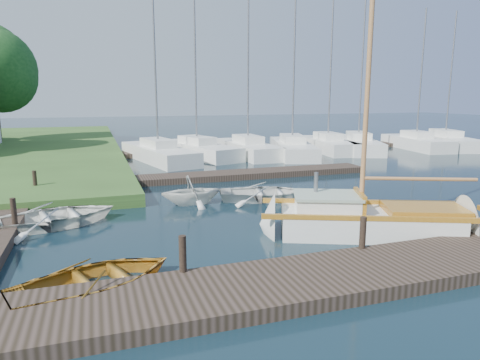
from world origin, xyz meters
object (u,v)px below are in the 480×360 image
object	(u,v)px
marina_boat_6	(416,142)
marina_boat_7	(445,140)
marina_boat_2	(248,147)
marina_boat_0	(158,152)
tender_c	(266,191)
marina_boat_4	(328,144)
marina_boat_3	(292,147)
marina_boat_1	(197,149)
tender_a	(54,214)
dinghy	(95,275)
mooring_post_5	(35,181)
mooring_post_2	(363,233)
sailboat	(373,223)
mooring_post_4	(14,211)
marina_boat_5	(358,143)
mooring_post_1	(183,254)

from	to	relation	value
marina_boat_6	marina_boat_7	world-z (taller)	marina_boat_7
marina_boat_2	marina_boat_0	bearing A→B (deg)	93.94
tender_c	marina_boat_4	size ratio (longest dim) A/B	0.32
marina_boat_3	marina_boat_1	bearing A→B (deg)	97.34
tender_a	dinghy	bearing A→B (deg)	178.39
mooring_post_5	marina_boat_6	bearing A→B (deg)	18.12
tender_c	tender_a	bearing A→B (deg)	113.69
tender_a	tender_c	size ratio (longest dim) A/B	1.05
mooring_post_2	marina_boat_0	size ratio (longest dim) A/B	0.08
mooring_post_5	marina_boat_3	bearing A→B (deg)	28.83
sailboat	marina_boat_0	xyz separation A→B (m)	(-3.83, 17.00, 0.22)
marina_boat_3	marina_boat_6	xyz separation A→B (m)	(10.73, 0.05, -0.00)
sailboat	marina_boat_7	size ratio (longest dim) A/B	0.93
marina_boat_0	marina_boat_2	xyz separation A→B (m)	(6.25, 0.52, 0.01)
mooring_post_4	sailboat	world-z (taller)	sailboat
marina_boat_1	dinghy	bearing A→B (deg)	143.32
marina_boat_5	mooring_post_1	bearing A→B (deg)	160.74
dinghy	marina_boat_3	world-z (taller)	marina_boat_3
mooring_post_5	marina_boat_5	bearing A→B (deg)	23.21
tender_c	marina_boat_5	bearing A→B (deg)	-29.87
marina_boat_4	marina_boat_3	bearing A→B (deg)	112.99
dinghy	marina_boat_3	size ratio (longest dim) A/B	0.29
marina_boat_2	marina_boat_6	size ratio (longest dim) A/B	1.06
mooring_post_4	tender_a	distance (m)	1.19
mooring_post_5	tender_a	size ratio (longest dim) A/B	0.21
dinghy	marina_boat_4	world-z (taller)	marina_boat_4
marina_boat_2	marina_boat_5	distance (m)	8.90
mooring_post_4	sailboat	bearing A→B (deg)	-18.62
tender_a	tender_c	xyz separation A→B (m)	(7.62, 1.09, -0.02)
mooring_post_4	tender_a	bearing A→B (deg)	29.23
sailboat	marina_boat_2	bearing A→B (deg)	105.22
mooring_post_1	marina_boat_4	distance (m)	24.49
marina_boat_3	marina_boat_0	bearing A→B (deg)	105.90
mooring_post_2	marina_boat_1	bearing A→B (deg)	88.83
marina_boat_4	mooring_post_5	bearing A→B (deg)	124.23
marina_boat_1	marina_boat_6	world-z (taller)	marina_boat_6
tender_c	marina_boat_7	xyz separation A→B (m)	(20.78, 12.27, 0.19)
mooring_post_4	mooring_post_5	bearing A→B (deg)	90.00
mooring_post_5	tender_c	distance (m)	9.26
marina_boat_0	marina_boat_3	xyz separation A→B (m)	(9.33, -0.11, 0.01)
marina_boat_0	marina_boat_7	xyz separation A→B (m)	(23.25, 0.28, 0.00)
dinghy	marina_boat_3	xyz separation A→B (m)	(13.28, 18.23, 0.22)
dinghy	marina_boat_2	bearing A→B (deg)	-48.31
mooring_post_1	mooring_post_2	world-z (taller)	same
marina_boat_0	mooring_post_5	bearing A→B (deg)	131.93
mooring_post_1	marina_boat_7	xyz separation A→B (m)	(25.40, 18.92, -0.14)
mooring_post_1	marina_boat_0	bearing A→B (deg)	83.39
sailboat	marina_boat_0	size ratio (longest dim) A/B	0.98
marina_boat_6	dinghy	bearing A→B (deg)	136.25
dinghy	marina_boat_5	distance (m)	26.83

